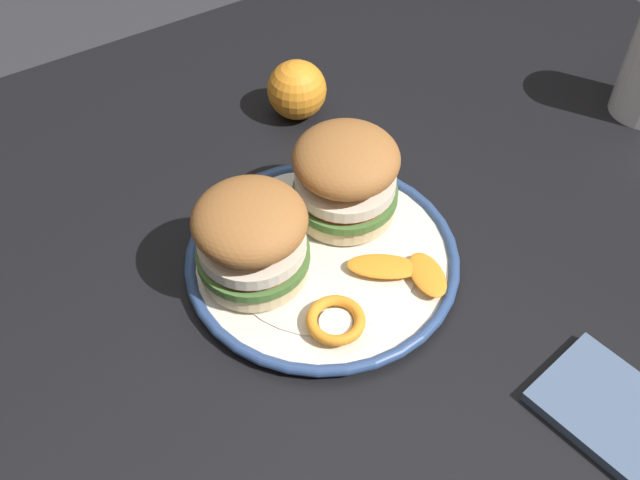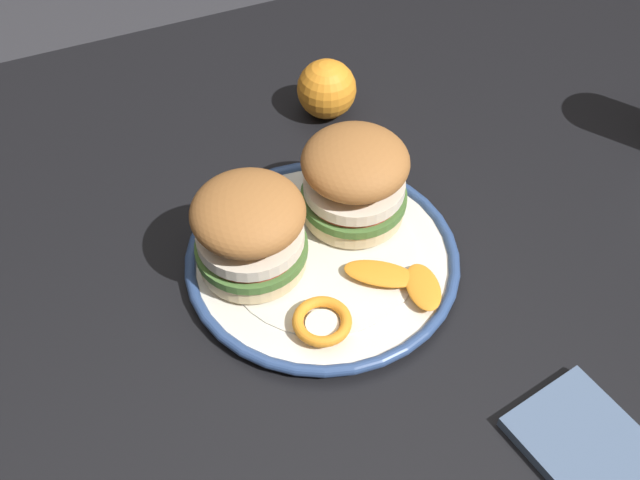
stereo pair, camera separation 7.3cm
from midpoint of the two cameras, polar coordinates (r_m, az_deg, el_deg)
name	(u,v)px [view 1 (the left image)]	position (r m, az deg, el deg)	size (l,w,h in m)	color
dining_table	(314,301)	(0.86, -2.90, -4.83)	(1.36, 0.97, 0.71)	black
dinner_plate	(320,259)	(0.77, -2.69, -1.64)	(0.29, 0.29, 0.02)	silver
sandwich_half_left	(250,235)	(0.72, -8.31, 0.25)	(0.13, 0.13, 0.10)	beige
sandwich_half_right	(346,175)	(0.77, -0.71, 4.90)	(0.13, 0.13, 0.10)	beige
orange_peel_curled	(336,320)	(0.71, -1.72, -6.40)	(0.06, 0.06, 0.01)	orange
orange_peel_strip_long	(427,275)	(0.75, 5.55, -2.83)	(0.05, 0.07, 0.01)	orange
orange_peel_strip_short	(383,266)	(0.75, 2.17, -2.22)	(0.08, 0.07, 0.01)	orange
whole_orange	(297,90)	(0.93, -4.07, 11.39)	(0.07, 0.07, 0.07)	orange
folded_napkin	(611,409)	(0.71, 18.81, -12.46)	(0.12, 0.10, 0.01)	slate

